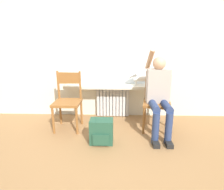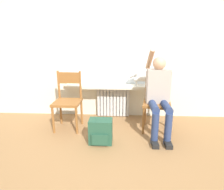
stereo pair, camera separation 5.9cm
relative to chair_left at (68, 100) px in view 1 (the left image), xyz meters
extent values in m
plane|color=olive|center=(0.71, -0.60, -0.48)|extent=(12.00, 12.00, 0.00)
cube|color=beige|center=(0.71, 0.63, 0.87)|extent=(7.00, 0.06, 2.70)
cube|color=silver|center=(0.71, 0.56, -0.19)|extent=(0.62, 0.05, 0.59)
cube|color=silver|center=(0.44, 0.52, -0.19)|extent=(0.04, 0.03, 0.56)
cube|color=silver|center=(0.50, 0.52, -0.19)|extent=(0.04, 0.03, 0.56)
cube|color=silver|center=(0.56, 0.52, -0.19)|extent=(0.04, 0.03, 0.56)
cube|color=silver|center=(0.62, 0.52, -0.19)|extent=(0.04, 0.03, 0.56)
cube|color=silver|center=(0.68, 0.52, -0.19)|extent=(0.04, 0.03, 0.56)
cube|color=silver|center=(0.75, 0.52, -0.19)|extent=(0.04, 0.03, 0.56)
cube|color=silver|center=(0.81, 0.52, -0.19)|extent=(0.04, 0.03, 0.56)
cube|color=silver|center=(0.87, 0.52, -0.19)|extent=(0.04, 0.03, 0.56)
cube|color=silver|center=(0.93, 0.52, -0.19)|extent=(0.04, 0.03, 0.56)
cube|color=silver|center=(0.99, 0.52, -0.19)|extent=(0.04, 0.03, 0.56)
cube|color=beige|center=(0.71, 0.45, 0.13)|extent=(1.75, 0.30, 0.05)
cube|color=white|center=(0.71, 0.59, 0.78)|extent=(1.68, 0.01, 1.25)
cube|color=brown|center=(0.00, -0.04, -0.03)|extent=(0.42, 0.42, 0.04)
cylinder|color=brown|center=(-0.19, -0.23, -0.27)|extent=(0.04, 0.04, 0.43)
cylinder|color=brown|center=(0.18, -0.23, -0.27)|extent=(0.04, 0.04, 0.43)
cylinder|color=brown|center=(-0.18, 0.14, -0.27)|extent=(0.04, 0.04, 0.43)
cylinder|color=brown|center=(0.19, 0.14, -0.27)|extent=(0.04, 0.04, 0.43)
cylinder|color=brown|center=(-0.18, 0.14, 0.22)|extent=(0.04, 0.04, 0.47)
cylinder|color=brown|center=(0.19, 0.14, 0.22)|extent=(0.04, 0.04, 0.47)
cube|color=brown|center=(0.00, 0.14, 0.34)|extent=(0.38, 0.03, 0.19)
cube|color=brown|center=(1.43, -0.04, -0.03)|extent=(0.49, 0.49, 0.04)
cylinder|color=brown|center=(1.21, -0.19, -0.27)|extent=(0.04, 0.04, 0.43)
cylinder|color=brown|center=(1.58, -0.26, -0.27)|extent=(0.04, 0.04, 0.43)
cylinder|color=brown|center=(1.28, 0.17, -0.27)|extent=(0.04, 0.04, 0.43)
cylinder|color=brown|center=(1.65, 0.10, -0.27)|extent=(0.04, 0.04, 0.43)
cylinder|color=brown|center=(1.28, 0.17, 0.22)|extent=(0.04, 0.04, 0.47)
cylinder|color=brown|center=(1.65, 0.10, 0.22)|extent=(0.04, 0.04, 0.47)
cube|color=brown|center=(1.46, 0.14, 0.34)|extent=(0.38, 0.09, 0.19)
cylinder|color=navy|center=(1.34, -0.25, 0.00)|extent=(0.11, 0.46, 0.11)
cylinder|color=navy|center=(1.52, -0.25, 0.00)|extent=(0.11, 0.46, 0.11)
cylinder|color=navy|center=(1.34, -0.48, -0.25)|extent=(0.10, 0.10, 0.45)
cylinder|color=navy|center=(1.52, -0.48, -0.25)|extent=(0.10, 0.10, 0.45)
cube|color=black|center=(1.34, -0.54, -0.45)|extent=(0.09, 0.20, 0.06)
cube|color=black|center=(1.52, -0.54, -0.45)|extent=(0.09, 0.20, 0.06)
cube|color=#AD9E93|center=(1.43, -0.02, 0.25)|extent=(0.34, 0.20, 0.52)
sphere|color=tan|center=(1.43, -0.02, 0.60)|extent=(0.20, 0.20, 0.20)
cylinder|color=tan|center=(1.31, 0.11, 0.65)|extent=(0.08, 0.50, 0.38)
cylinder|color=#AD9E93|center=(1.58, -0.06, 0.22)|extent=(0.08, 0.08, 0.42)
cylinder|color=silver|center=(1.24, 0.43, 0.28)|extent=(0.28, 0.11, 0.11)
sphere|color=silver|center=(1.40, 0.43, 0.30)|extent=(0.08, 0.08, 0.08)
cone|color=silver|center=(1.40, 0.41, 0.34)|extent=(0.03, 0.03, 0.03)
cone|color=silver|center=(1.40, 0.45, 0.34)|extent=(0.03, 0.03, 0.03)
cylinder|color=silver|center=(1.33, 0.41, 0.19)|extent=(0.03, 0.03, 0.07)
cylinder|color=silver|center=(1.33, 0.46, 0.19)|extent=(0.03, 0.03, 0.07)
cylinder|color=silver|center=(1.14, 0.41, 0.19)|extent=(0.03, 0.03, 0.07)
cylinder|color=silver|center=(1.14, 0.46, 0.19)|extent=(0.03, 0.03, 0.07)
cylinder|color=silver|center=(1.05, 0.43, 0.31)|extent=(0.18, 0.03, 0.12)
cube|color=#234C38|center=(0.59, -0.48, -0.31)|extent=(0.32, 0.21, 0.35)
cube|color=#234C38|center=(0.59, -0.60, -0.38)|extent=(0.23, 0.03, 0.16)
camera|label=1|loc=(0.81, -2.88, 0.88)|focal=30.00mm
camera|label=2|loc=(0.87, -2.88, 0.88)|focal=30.00mm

